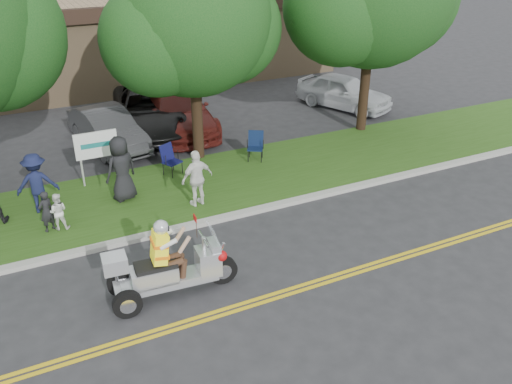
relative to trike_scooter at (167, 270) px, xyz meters
name	(u,v)px	position (x,y,z in m)	size (l,w,h in m)	color
ground	(290,276)	(2.70, -0.56, -0.66)	(120.00, 120.00, 0.00)	#28282B
centerline_near	(302,290)	(2.70, -1.14, -0.65)	(60.00, 0.10, 0.01)	gold
centerline_far	(299,286)	(2.70, -0.98, -0.65)	(60.00, 0.10, 0.01)	gold
curb	(236,215)	(2.70, 2.49, -0.60)	(60.00, 0.25, 0.12)	#A8A89E
grass_verge	(207,184)	(2.70, 4.64, -0.60)	(60.00, 4.00, 0.10)	#274C14
commercial_building	(143,34)	(4.70, 18.42, 1.35)	(18.00, 8.20, 4.00)	#9E7F5B
tree_mid	(194,24)	(3.26, 6.67, 3.78)	(5.88, 4.80, 7.05)	#332114
business_sign	(96,148)	(-0.20, 6.04, 0.60)	(1.25, 0.06, 1.75)	silver
trike_scooter	(167,270)	(0.00, 0.00, 0.00)	(2.88, 0.99, 1.88)	black
lawn_chair_a	(256,144)	(4.84, 5.63, -0.02)	(0.70, 0.70, 0.95)	black
lawn_chair_b	(169,158)	(1.92, 5.77, -0.01)	(0.68, 0.69, 0.96)	black
spectator_adult_right	(197,178)	(1.98, 3.44, 0.26)	(0.96, 0.40, 1.63)	white
spectator_chair_a	(37,183)	(-2.03, 4.99, 0.29)	(1.09, 0.63, 1.69)	#161C3F
spectator_chair_b	(121,169)	(0.20, 4.69, 0.39)	(0.93, 0.60, 1.89)	black
child_left	(46,211)	(-1.98, 3.80, 0.01)	(0.41, 0.27, 1.12)	black
child_right	(58,211)	(-1.71, 3.78, -0.05)	(0.49, 0.38, 1.00)	white
parked_car_left	(108,129)	(0.70, 9.00, 0.04)	(1.47, 4.20, 1.38)	#313234
parked_car_mid	(149,111)	(2.51, 10.08, 0.13)	(2.60, 5.63, 1.56)	black
parked_car_right	(177,110)	(3.50, 9.70, 0.11)	(2.15, 5.28, 1.53)	#541813
parked_car_far_right	(344,92)	(10.70, 9.12, 0.05)	(1.67, 4.16, 1.42)	silver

